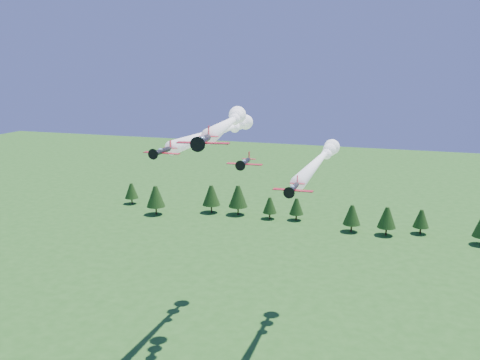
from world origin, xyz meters
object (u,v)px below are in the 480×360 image
(plane_lead, at_px, (229,123))
(plane_slot, at_px, (245,162))
(plane_right, at_px, (320,159))
(plane_left, at_px, (221,131))

(plane_lead, relative_size, plane_slot, 5.83)
(plane_right, bearing_deg, plane_left, -179.28)
(plane_lead, height_order, plane_left, plane_lead)
(plane_slot, bearing_deg, plane_right, 57.34)
(plane_left, height_order, plane_right, plane_left)
(plane_lead, distance_m, plane_left, 14.82)
(plane_lead, xyz_separation_m, plane_left, (-6.41, 12.92, -3.41))
(plane_lead, xyz_separation_m, plane_right, (15.30, 13.62, -8.59))
(plane_right, height_order, plane_slot, plane_slot)
(plane_left, xyz_separation_m, plane_slot, (11.32, -18.28, -3.07))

